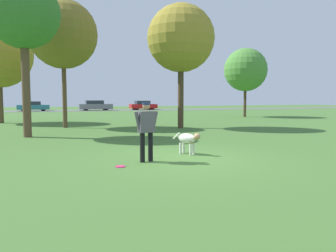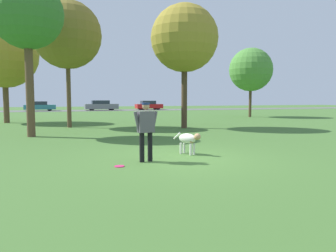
# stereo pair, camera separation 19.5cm
# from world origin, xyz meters

# --- Properties ---
(ground_plane) EXTENTS (120.00, 120.00, 0.00)m
(ground_plane) POSITION_xyz_m (0.00, 0.00, 0.00)
(ground_plane) COLOR #426B2D
(far_road_strip) EXTENTS (120.00, 6.00, 0.01)m
(far_road_strip) POSITION_xyz_m (0.00, 37.75, 0.01)
(far_road_strip) COLOR #5B5B59
(far_road_strip) RESTS_ON ground_plane
(person) EXTENTS (0.68, 0.28, 1.57)m
(person) POSITION_xyz_m (-1.02, -0.14, 0.92)
(person) COLOR black
(person) RESTS_ON ground_plane
(dog) EXTENTS (0.63, 0.93, 0.66)m
(dog) POSITION_xyz_m (0.47, 0.59, 0.46)
(dog) COLOR silver
(dog) RESTS_ON ground_plane
(frisbee) EXTENTS (0.25, 0.25, 0.02)m
(frisbee) POSITION_xyz_m (-1.79, -0.55, 0.01)
(frisbee) COLOR #E52366
(frisbee) RESTS_ON ground_plane
(tree_far_left) EXTENTS (4.47, 4.47, 6.85)m
(tree_far_left) POSITION_xyz_m (-6.86, 16.16, 4.60)
(tree_far_left) COLOR brown
(tree_far_left) RESTS_ON ground_plane
(tree_near_right) EXTENTS (3.74, 3.74, 6.86)m
(tree_near_right) POSITION_xyz_m (3.37, 8.82, 4.97)
(tree_near_right) COLOR #4C3826
(tree_near_right) RESTS_ON ground_plane
(tree_far_right) EXTENTS (3.84, 3.84, 6.14)m
(tree_far_right) POSITION_xyz_m (12.86, 17.40, 4.21)
(tree_far_right) COLOR #4C3826
(tree_far_right) RESTS_ON ground_plane
(tree_mid_center) EXTENTS (3.85, 3.85, 7.18)m
(tree_mid_center) POSITION_xyz_m (-2.81, 11.16, 5.25)
(tree_mid_center) COLOR brown
(tree_mid_center) RESTS_ON ground_plane
(tree_near_left) EXTENTS (3.03, 3.03, 6.79)m
(tree_near_left) POSITION_xyz_m (-4.46, 6.89, 5.22)
(tree_near_left) COLOR brown
(tree_near_left) RESTS_ON ground_plane
(parked_car_teal) EXTENTS (4.02, 1.90, 1.27)m
(parked_car_teal) POSITION_xyz_m (-6.22, 38.04, 0.63)
(parked_car_teal) COLOR teal
(parked_car_teal) RESTS_ON ground_plane
(parked_car_grey) EXTENTS (4.63, 2.01, 1.38)m
(parked_car_grey) POSITION_xyz_m (1.79, 37.99, 0.67)
(parked_car_grey) COLOR slate
(parked_car_grey) RESTS_ON ground_plane
(parked_car_red) EXTENTS (3.88, 1.90, 1.32)m
(parked_car_red) POSITION_xyz_m (8.66, 38.10, 0.65)
(parked_car_red) COLOR red
(parked_car_red) RESTS_ON ground_plane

